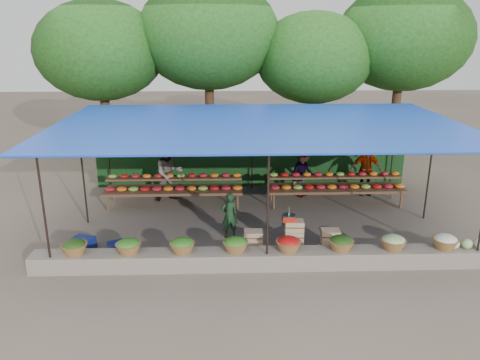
{
  "coord_description": "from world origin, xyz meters",
  "views": [
    {
      "loc": [
        -0.92,
        -12.33,
        5.17
      ],
      "look_at": [
        -0.5,
        0.2,
        1.15
      ],
      "focal_mm": 35.0,
      "sensor_mm": 36.0,
      "label": 1
    }
  ],
  "objects_px": {
    "vendor_seated": "(229,215)",
    "blue_crate_back": "(84,243)",
    "crate_counter": "(293,238)",
    "blue_crate_front": "(121,249)",
    "weighing_scale": "(289,218)"
  },
  "relations": [
    {
      "from": "crate_counter",
      "to": "vendor_seated",
      "type": "relative_size",
      "value": 1.94
    },
    {
      "from": "crate_counter",
      "to": "vendor_seated",
      "type": "distance_m",
      "value": 1.76
    },
    {
      "from": "crate_counter",
      "to": "blue_crate_front",
      "type": "bearing_deg",
      "value": -177.78
    },
    {
      "from": "blue_crate_back",
      "to": "vendor_seated",
      "type": "bearing_deg",
      "value": 30.3
    },
    {
      "from": "vendor_seated",
      "to": "blue_crate_front",
      "type": "distance_m",
      "value": 2.83
    },
    {
      "from": "blue_crate_front",
      "to": "vendor_seated",
      "type": "bearing_deg",
      "value": -3.92
    },
    {
      "from": "crate_counter",
      "to": "vendor_seated",
      "type": "bearing_deg",
      "value": 152.96
    },
    {
      "from": "vendor_seated",
      "to": "blue_crate_back",
      "type": "height_order",
      "value": "vendor_seated"
    },
    {
      "from": "weighing_scale",
      "to": "blue_crate_front",
      "type": "bearing_deg",
      "value": -177.71
    },
    {
      "from": "crate_counter",
      "to": "blue_crate_back",
      "type": "xyz_separation_m",
      "value": [
        -5.16,
        0.19,
        -0.16
      ]
    },
    {
      "from": "vendor_seated",
      "to": "blue_crate_front",
      "type": "relative_size",
      "value": 2.19
    },
    {
      "from": "vendor_seated",
      "to": "weighing_scale",
      "type": "bearing_deg",
      "value": 135.15
    },
    {
      "from": "crate_counter",
      "to": "blue_crate_back",
      "type": "bearing_deg",
      "value": 177.93
    },
    {
      "from": "crate_counter",
      "to": "blue_crate_front",
      "type": "height_order",
      "value": "crate_counter"
    },
    {
      "from": "crate_counter",
      "to": "weighing_scale",
      "type": "distance_m",
      "value": 0.55
    }
  ]
}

